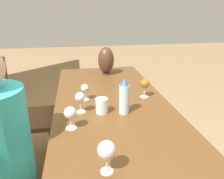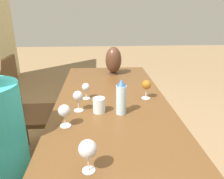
{
  "view_description": "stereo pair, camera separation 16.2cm",
  "coord_description": "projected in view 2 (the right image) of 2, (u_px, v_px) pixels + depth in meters",
  "views": [
    {
      "loc": [
        -1.28,
        0.25,
        1.4
      ],
      "look_at": [
        0.21,
        0.0,
        0.82
      ],
      "focal_mm": 35.0,
      "sensor_mm": 36.0,
      "label": 1
    },
    {
      "loc": [
        -1.3,
        0.09,
        1.4
      ],
      "look_at": [
        0.21,
        0.0,
        0.82
      ],
      "focal_mm": 35.0,
      "sensor_mm": 36.0,
      "label": 2
    }
  ],
  "objects": [
    {
      "name": "water_bottle",
      "position": [
        121.0,
        97.0,
        1.44
      ],
      "size": [
        0.07,
        0.07,
        0.24
      ],
      "color": "silver",
      "rests_on": "dining_table"
    },
    {
      "name": "vase",
      "position": [
        113.0,
        60.0,
        2.29
      ],
      "size": [
        0.17,
        0.17,
        0.29
      ],
      "color": "#4C2D1E",
      "rests_on": "dining_table"
    },
    {
      "name": "wine_glass_0",
      "position": [
        86.0,
        88.0,
        1.68
      ],
      "size": [
        0.06,
        0.06,
        0.13
      ],
      "color": "silver",
      "rests_on": "dining_table"
    },
    {
      "name": "wine_glass_7",
      "position": [
        78.0,
        96.0,
        1.48
      ],
      "size": [
        0.07,
        0.07,
        0.14
      ],
      "color": "silver",
      "rests_on": "dining_table"
    },
    {
      "name": "chair_far",
      "position": [
        27.0,
        108.0,
        2.0
      ],
      "size": [
        0.44,
        0.44,
        0.99
      ],
      "color": "brown",
      "rests_on": "ground_plane"
    },
    {
      "name": "wine_glass_6",
      "position": [
        146.0,
        85.0,
        1.68
      ],
      "size": [
        0.07,
        0.07,
        0.15
      ],
      "color": "silver",
      "rests_on": "dining_table"
    },
    {
      "name": "water_tumbler",
      "position": [
        99.0,
        105.0,
        1.48
      ],
      "size": [
        0.08,
        0.08,
        0.1
      ],
      "color": "silver",
      "rests_on": "dining_table"
    },
    {
      "name": "dining_table",
      "position": [
        114.0,
        124.0,
        1.48
      ],
      "size": [
        2.42,
        0.85,
        0.72
      ],
      "color": "brown",
      "rests_on": "ground_plane"
    },
    {
      "name": "wine_glass_4",
      "position": [
        88.0,
        149.0,
        0.92
      ],
      "size": [
        0.08,
        0.08,
        0.15
      ],
      "color": "silver",
      "rests_on": "dining_table"
    },
    {
      "name": "wine_glass_5",
      "position": [
        64.0,
        111.0,
        1.29
      ],
      "size": [
        0.07,
        0.07,
        0.14
      ],
      "color": "silver",
      "rests_on": "dining_table"
    }
  ]
}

